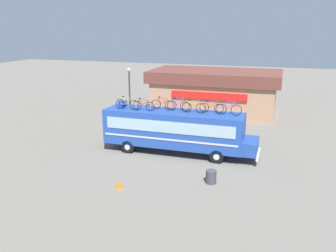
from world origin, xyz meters
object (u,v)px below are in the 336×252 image
at_px(rooftop_bicycle_6, 211,108).
at_px(street_lamp, 130,95).
at_px(rooftop_bicycle_2, 143,105).
at_px(rooftop_bicycle_5, 194,107).
at_px(rooftop_bicycle_4, 178,105).
at_px(traffic_cone, 119,184).
at_px(rooftop_bicycle_1, 127,104).
at_px(bus, 176,129).
at_px(rooftop_bicycle_3, 163,104).
at_px(trash_bin, 211,177).
at_px(rooftop_bicycle_7, 229,109).
at_px(luggage_bag_1, 123,104).

bearing_deg(rooftop_bicycle_6, street_lamp, 152.44).
xyz_separation_m(rooftop_bicycle_2, rooftop_bicycle_6, (4.76, 0.79, 0.00)).
bearing_deg(rooftop_bicycle_5, rooftop_bicycle_4, 167.42).
bearing_deg(traffic_cone, rooftop_bicycle_4, 77.82).
height_order(rooftop_bicycle_1, street_lamp, street_lamp).
bearing_deg(street_lamp, rooftop_bicycle_1, -67.93).
distance_m(bus, rooftop_bicycle_3, 2.02).
bearing_deg(trash_bin, rooftop_bicycle_7, 87.28).
xyz_separation_m(luggage_bag_1, rooftop_bicycle_5, (5.53, -0.25, 0.16)).
distance_m(rooftop_bicycle_5, trash_bin, 5.77).
distance_m(bus, luggage_bag_1, 4.51).
bearing_deg(trash_bin, rooftop_bicycle_4, 126.19).
height_order(rooftop_bicycle_2, traffic_cone, rooftop_bicycle_2).
xyz_separation_m(luggage_bag_1, rooftop_bicycle_1, (0.70, -0.70, 0.17)).
distance_m(trash_bin, traffic_cone, 5.38).
relative_size(rooftop_bicycle_2, trash_bin, 2.13).
bearing_deg(rooftop_bicycle_7, rooftop_bicycle_3, 178.20).
xyz_separation_m(bus, rooftop_bicycle_3, (-1.08, 0.32, 1.67)).
bearing_deg(rooftop_bicycle_1, traffic_cone, -70.90).
bearing_deg(rooftop_bicycle_6, bus, -170.51).
xyz_separation_m(rooftop_bicycle_4, street_lamp, (-5.67, 4.30, -0.34)).
height_order(rooftop_bicycle_2, street_lamp, street_lamp).
bearing_deg(bus, luggage_bag_1, 176.08).
bearing_deg(rooftop_bicycle_4, rooftop_bicycle_1, -168.81).
bearing_deg(bus, rooftop_bicycle_1, -173.34).
bearing_deg(rooftop_bicycle_5, trash_bin, -63.37).
xyz_separation_m(rooftop_bicycle_3, rooftop_bicycle_4, (1.17, -0.01, 0.00)).
xyz_separation_m(rooftop_bicycle_4, trash_bin, (3.38, -4.62, -3.09)).
bearing_deg(rooftop_bicycle_7, trash_bin, -92.72).
distance_m(bus, rooftop_bicycle_5, 2.12).
bearing_deg(trash_bin, rooftop_bicycle_3, 134.49).
distance_m(rooftop_bicycle_1, street_lamp, 5.43).
bearing_deg(rooftop_bicycle_1, street_lamp, 112.07).
bearing_deg(traffic_cone, rooftop_bicycle_6, 61.13).
bearing_deg(traffic_cone, luggage_bag_1, 112.41).
height_order(rooftop_bicycle_2, rooftop_bicycle_5, rooftop_bicycle_5).
relative_size(rooftop_bicycle_4, rooftop_bicycle_6, 0.99).
bearing_deg(rooftop_bicycle_7, luggage_bag_1, 179.11).
height_order(rooftop_bicycle_5, trash_bin, rooftop_bicycle_5).
relative_size(rooftop_bicycle_5, trash_bin, 2.16).
bearing_deg(rooftop_bicycle_6, rooftop_bicycle_5, -162.28).
distance_m(rooftop_bicycle_1, rooftop_bicycle_7, 7.25).
relative_size(rooftop_bicycle_6, trash_bin, 2.17).
bearing_deg(street_lamp, bus, -39.60).
bearing_deg(rooftop_bicycle_6, rooftop_bicycle_2, -170.51).
xyz_separation_m(rooftop_bicycle_3, rooftop_bicycle_6, (3.54, 0.10, -0.01)).
height_order(rooftop_bicycle_6, traffic_cone, rooftop_bicycle_6).
relative_size(rooftop_bicycle_3, trash_bin, 2.18).
bearing_deg(trash_bin, rooftop_bicycle_5, 116.63).
bearing_deg(rooftop_bicycle_2, bus, 9.48).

